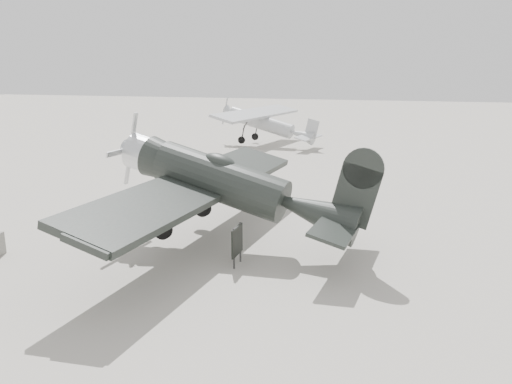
# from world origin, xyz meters

# --- Properties ---
(ground) EXTENTS (160.00, 160.00, 0.00)m
(ground) POSITION_xyz_m (0.00, 0.00, 0.00)
(ground) COLOR gray
(ground) RESTS_ON ground
(lowwing_monoplane) EXTENTS (8.74, 12.23, 3.93)m
(lowwing_monoplane) POSITION_xyz_m (0.45, -0.43, 2.08)
(lowwing_monoplane) COLOR black
(lowwing_monoplane) RESTS_ON ground
(highwing_monoplane) EXTENTS (7.92, 11.07, 3.13)m
(highwing_monoplane) POSITION_xyz_m (-4.04, 21.21, 1.96)
(highwing_monoplane) COLOR #B0B2B5
(highwing_monoplane) RESTS_ON ground
(sign_board) EXTENTS (0.09, 0.88, 1.27)m
(sign_board) POSITION_xyz_m (1.08, -2.00, 0.76)
(sign_board) COLOR #333333
(sign_board) RESTS_ON ground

